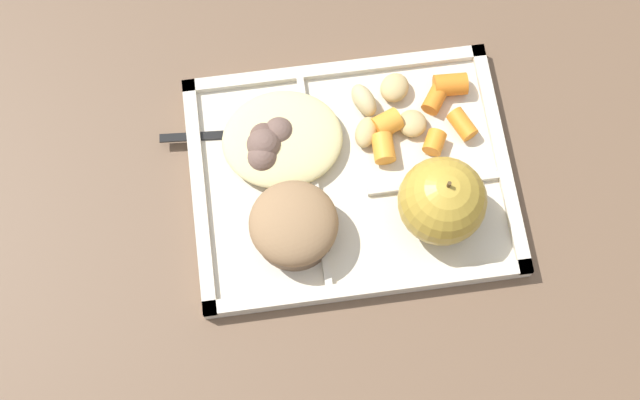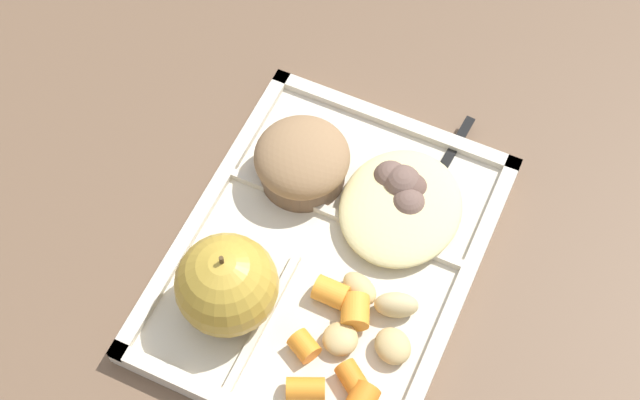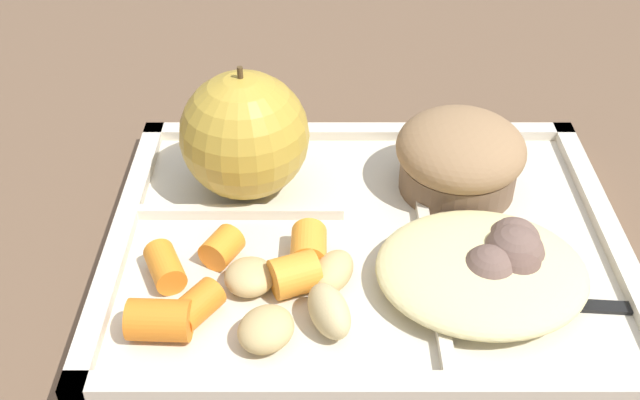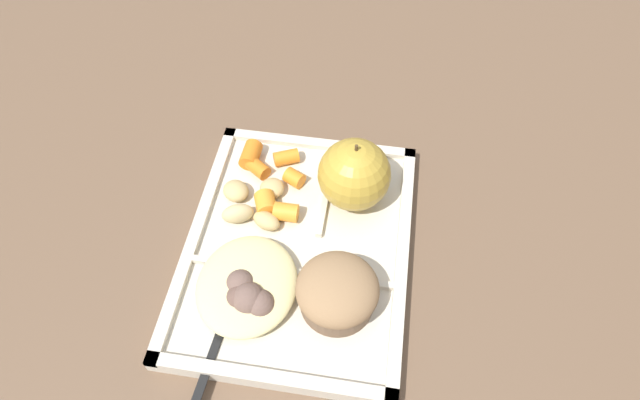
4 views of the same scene
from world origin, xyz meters
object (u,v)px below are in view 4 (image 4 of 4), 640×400
(green_apple, at_px, (354,175))
(bran_muffin, at_px, (337,292))
(lunch_tray, at_px, (298,248))
(plastic_fork, at_px, (226,316))

(green_apple, distance_m, bran_muffin, 0.14)
(lunch_tray, relative_size, bran_muffin, 3.73)
(lunch_tray, distance_m, green_apple, 0.11)
(lunch_tray, distance_m, bran_muffin, 0.09)
(lunch_tray, distance_m, plastic_fork, 0.11)
(lunch_tray, bearing_deg, bran_muffin, 39.72)
(green_apple, bearing_deg, plastic_fork, -32.51)
(plastic_fork, bearing_deg, lunch_tray, 148.97)
(green_apple, distance_m, plastic_fork, 0.21)
(green_apple, bearing_deg, lunch_tray, -34.29)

